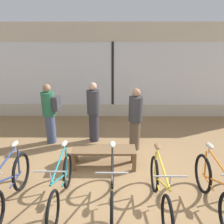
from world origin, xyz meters
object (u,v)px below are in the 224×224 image
object	(u,v)px
bicycle_center_right	(160,190)
display_bench	(104,152)
bicycle_right	(215,190)
customer_near_rack	(50,112)
bicycle_center	(112,187)
customer_mid_floor	(135,119)
bicycle_left	(9,188)
customer_by_window	(93,111)
bicycle_center_left	(61,186)

from	to	relation	value
bicycle_center_right	display_bench	distance (m)	1.61
display_bench	bicycle_right	bearing A→B (deg)	-34.37
display_bench	customer_near_rack	size ratio (longest dim) A/B	0.86
bicycle_center	bicycle_center_right	world-z (taller)	bicycle_center_right
bicycle_right	customer_mid_floor	size ratio (longest dim) A/B	1.10
bicycle_right	bicycle_left	bearing A→B (deg)	179.49
customer_by_window	customer_mid_floor	xyz separation A→B (m)	(1.08, -0.47, -0.02)
display_bench	customer_near_rack	world-z (taller)	customer_near_rack
bicycle_center_left	bicycle_left	bearing A→B (deg)	-174.86
bicycle_center	customer_by_window	bearing A→B (deg)	101.98
bicycle_center_right	customer_near_rack	bearing A→B (deg)	135.29
bicycle_left	bicycle_center_left	bearing A→B (deg)	5.14
bicycle_right	bicycle_center_left	bearing A→B (deg)	177.58
bicycle_center_left	bicycle_center_right	bearing A→B (deg)	-3.35
bicycle_center_left	bicycle_center_right	size ratio (longest dim) A/B	0.99
bicycle_right	customer_by_window	distance (m)	3.42
bicycle_center	customer_by_window	distance (m)	2.58
bicycle_right	customer_mid_floor	world-z (taller)	customer_mid_floor
bicycle_center_right	customer_by_window	world-z (taller)	customer_by_window
bicycle_center_left	bicycle_right	size ratio (longest dim) A/B	0.97
bicycle_center	display_bench	world-z (taller)	bicycle_center
bicycle_left	bicycle_center_right	world-z (taller)	bicycle_left
display_bench	customer_mid_floor	xyz separation A→B (m)	(0.75, 0.80, 0.48)
bicycle_left	display_bench	bearing A→B (deg)	39.30
bicycle_center_left	customer_by_window	size ratio (longest dim) A/B	1.04
display_bench	customer_by_window	size ratio (longest dim) A/B	0.85
customer_mid_floor	customer_near_rack	bearing A→B (deg)	170.96
bicycle_center_right	customer_by_window	size ratio (longest dim) A/B	1.05
customer_by_window	bicycle_center_right	bearing A→B (deg)	-62.75
bicycle_right	customer_mid_floor	distance (m)	2.42
bicycle_left	customer_by_window	xyz separation A→B (m)	(1.21, 2.54, 0.47)
bicycle_left	bicycle_center_left	world-z (taller)	bicycle_left
bicycle_center	bicycle_center_right	bearing A→B (deg)	-5.85
bicycle_center_left	customer_near_rack	bearing A→B (deg)	108.91
display_bench	bicycle_center_right	bearing A→B (deg)	-52.41
bicycle_center_right	customer_near_rack	xyz separation A→B (m)	(-2.46, 2.43, 0.50)
bicycle_center_left	customer_mid_floor	world-z (taller)	customer_mid_floor
bicycle_center	customer_by_window	world-z (taller)	customer_by_window
bicycle_left	bicycle_center_left	xyz separation A→B (m)	(0.86, 0.08, -0.01)
bicycle_left	bicycle_right	distance (m)	3.42
bicycle_left	bicycle_center	world-z (taller)	bicycle_left
bicycle_center_right	bicycle_right	xyz separation A→B (m)	(0.90, -0.01, 0.02)
bicycle_center_left	customer_mid_floor	distance (m)	2.49
bicycle_center_right	customer_near_rack	world-z (taller)	customer_near_rack
bicycle_center_left	bicycle_right	distance (m)	2.56
bicycle_center	bicycle_right	bearing A→B (deg)	-3.11
bicycle_center_left	bicycle_center_right	distance (m)	1.66
customer_near_rack	customer_mid_floor	distance (m)	2.25
customer_near_rack	customer_by_window	size ratio (longest dim) A/B	0.99
bicycle_left	customer_mid_floor	bearing A→B (deg)	42.01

